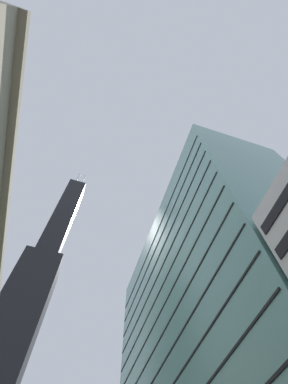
% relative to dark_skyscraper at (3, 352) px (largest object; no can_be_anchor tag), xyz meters
% --- Properties ---
extents(dark_skyscraper, '(23.77, 23.77, 199.93)m').
position_rel_dark_skyscraper_xyz_m(dark_skyscraper, '(0.00, 0.00, 0.00)').
color(dark_skyscraper, black).
rests_on(dark_skyscraper, ground).
extents(glass_office_midrise, '(18.29, 48.70, 58.56)m').
position_rel_dark_skyscraper_xyz_m(glass_office_midrise, '(40.04, -65.96, -30.54)').
color(glass_office_midrise, slate).
rests_on(glass_office_midrise, ground).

